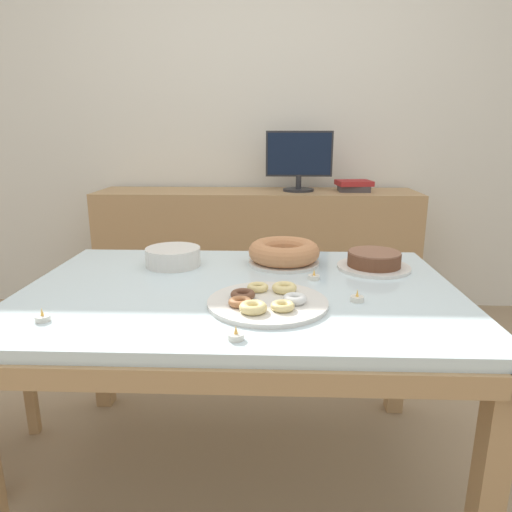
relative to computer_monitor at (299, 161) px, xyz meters
name	(u,v)px	position (x,y,z in m)	size (l,w,h in m)	color
ground_plane	(242,472)	(-0.27, -1.53, -1.06)	(12.00, 12.00, 0.00)	#997F60
wall_back	(258,123)	(-0.27, 0.30, 0.24)	(8.00, 0.10, 2.60)	silver
dining_table	(240,312)	(-0.27, -1.53, -0.41)	(1.46, 1.00, 0.74)	silver
sideboard	(257,255)	(-0.27, 0.00, -0.62)	(2.07, 0.44, 0.87)	tan
computer_monitor	(299,161)	(0.00, 0.00, 0.00)	(0.42, 0.20, 0.38)	#262628
book_stack	(354,186)	(0.36, 0.00, -0.15)	(0.23, 0.20, 0.07)	#3F3838
cake_chocolate_round	(374,261)	(0.22, -1.30, -0.29)	(0.27, 0.27, 0.07)	silver
cake_golden_bundt	(284,253)	(-0.12, -1.25, -0.28)	(0.28, 0.28, 0.09)	silver
pastry_platter	(267,301)	(-0.18, -1.70, -0.31)	(0.36, 0.36, 0.04)	silver
plate_stack	(173,257)	(-0.55, -1.29, -0.29)	(0.21, 0.21, 0.07)	silver
tealight_right_edge	(236,336)	(-0.25, -1.93, -0.31)	(0.04, 0.04, 0.04)	silver
tealight_near_cakes	(43,318)	(-0.79, -1.84, -0.31)	(0.04, 0.04, 0.04)	silver
tealight_centre	(357,298)	(0.10, -1.65, -0.31)	(0.04, 0.04, 0.04)	silver
tealight_near_front	(314,277)	(-0.02, -1.44, -0.31)	(0.04, 0.04, 0.04)	silver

